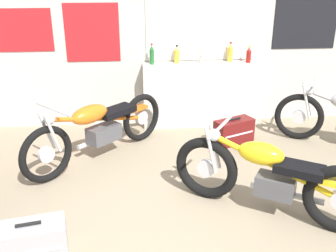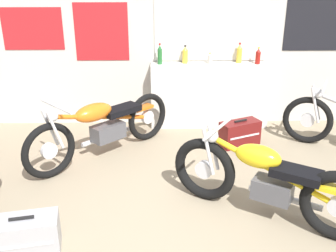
{
  "view_description": "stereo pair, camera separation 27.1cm",
  "coord_description": "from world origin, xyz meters",
  "px_view_note": "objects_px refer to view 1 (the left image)",
  "views": [
    {
      "loc": [
        -0.4,
        -2.65,
        2.34
      ],
      "look_at": [
        -0.05,
        1.3,
        0.7
      ],
      "focal_mm": 42.0,
      "sensor_mm": 36.0,
      "label": 1
    },
    {
      "loc": [
        -0.13,
        -2.66,
        2.34
      ],
      "look_at": [
        -0.05,
        1.3,
        0.7
      ],
      "focal_mm": 42.0,
      "sensor_mm": 36.0,
      "label": 2
    }
  ],
  "objects_px": {
    "bottle_rightmost": "(249,55)",
    "hard_case_silver": "(31,242)",
    "bottle_leftmost": "(152,55)",
    "bottle_right_center": "(230,53)",
    "bottle_center": "(201,58)",
    "bottle_left_center": "(177,55)",
    "motorcycle_yellow": "(269,177)",
    "hard_case_darkred": "(234,131)",
    "motorcycle_orange": "(99,128)"
  },
  "relations": [
    {
      "from": "bottle_center",
      "to": "bottle_right_center",
      "type": "bearing_deg",
      "value": 7.78
    },
    {
      "from": "bottle_left_center",
      "to": "bottle_right_center",
      "type": "bearing_deg",
      "value": 0.69
    },
    {
      "from": "bottle_center",
      "to": "bottle_rightmost",
      "type": "bearing_deg",
      "value": -1.48
    },
    {
      "from": "hard_case_darkred",
      "to": "motorcycle_orange",
      "type": "bearing_deg",
      "value": -170.55
    },
    {
      "from": "bottle_right_center",
      "to": "bottle_rightmost",
      "type": "bearing_deg",
      "value": -16.63
    },
    {
      "from": "hard_case_darkred",
      "to": "hard_case_silver",
      "type": "bearing_deg",
      "value": -136.65
    },
    {
      "from": "bottle_center",
      "to": "bottle_right_center",
      "type": "distance_m",
      "value": 0.45
    },
    {
      "from": "motorcycle_yellow",
      "to": "hard_case_silver",
      "type": "distance_m",
      "value": 2.27
    },
    {
      "from": "bottle_leftmost",
      "to": "bottle_rightmost",
      "type": "bearing_deg",
      "value": -0.71
    },
    {
      "from": "bottle_left_center",
      "to": "bottle_right_center",
      "type": "height_order",
      "value": "bottle_right_center"
    },
    {
      "from": "bottle_leftmost",
      "to": "motorcycle_orange",
      "type": "height_order",
      "value": "bottle_leftmost"
    },
    {
      "from": "bottle_right_center",
      "to": "hard_case_silver",
      "type": "bearing_deg",
      "value": -128.85
    },
    {
      "from": "bottle_right_center",
      "to": "motorcycle_yellow",
      "type": "xyz_separation_m",
      "value": [
        -0.16,
        -2.46,
        -0.7
      ]
    },
    {
      "from": "motorcycle_orange",
      "to": "hard_case_darkred",
      "type": "relative_size",
      "value": 2.76
    },
    {
      "from": "bottle_leftmost",
      "to": "hard_case_darkred",
      "type": "relative_size",
      "value": 0.5
    },
    {
      "from": "bottle_left_center",
      "to": "hard_case_darkred",
      "type": "distance_m",
      "value": 1.4
    },
    {
      "from": "bottle_rightmost",
      "to": "motorcycle_yellow",
      "type": "xyz_separation_m",
      "value": [
        -0.42,
        -2.38,
        -0.68
      ]
    },
    {
      "from": "bottle_right_center",
      "to": "bottle_center",
      "type": "bearing_deg",
      "value": -172.22
    },
    {
      "from": "bottle_leftmost",
      "to": "hard_case_darkred",
      "type": "height_order",
      "value": "bottle_leftmost"
    },
    {
      "from": "bottle_rightmost",
      "to": "motorcycle_yellow",
      "type": "relative_size",
      "value": 0.14
    },
    {
      "from": "bottle_leftmost",
      "to": "bottle_left_center",
      "type": "relative_size",
      "value": 1.14
    },
    {
      "from": "bottle_leftmost",
      "to": "bottle_rightmost",
      "type": "xyz_separation_m",
      "value": [
        1.43,
        -0.02,
        -0.03
      ]
    },
    {
      "from": "bottle_leftmost",
      "to": "bottle_left_center",
      "type": "bearing_deg",
      "value": 7.79
    },
    {
      "from": "bottle_center",
      "to": "bottle_leftmost",
      "type": "bearing_deg",
      "value": -179.98
    },
    {
      "from": "hard_case_silver",
      "to": "bottle_leftmost",
      "type": "bearing_deg",
      "value": 67.5
    },
    {
      "from": "bottle_left_center",
      "to": "bottle_center",
      "type": "bearing_deg",
      "value": -7.97
    },
    {
      "from": "bottle_center",
      "to": "hard_case_darkred",
      "type": "bearing_deg",
      "value": -62.89
    },
    {
      "from": "bottle_rightmost",
      "to": "hard_case_darkred",
      "type": "xyz_separation_m",
      "value": [
        -0.34,
        -0.7,
        -0.92
      ]
    },
    {
      "from": "bottle_leftmost",
      "to": "hard_case_silver",
      "type": "bearing_deg",
      "value": -112.5
    },
    {
      "from": "motorcycle_orange",
      "to": "motorcycle_yellow",
      "type": "height_order",
      "value": "motorcycle_orange"
    },
    {
      "from": "bottle_right_center",
      "to": "hard_case_darkred",
      "type": "distance_m",
      "value": 1.22
    },
    {
      "from": "motorcycle_yellow",
      "to": "bottle_leftmost",
      "type": "bearing_deg",
      "value": 112.96
    },
    {
      "from": "motorcycle_yellow",
      "to": "hard_case_silver",
      "type": "xyz_separation_m",
      "value": [
        -2.21,
        -0.47,
        -0.24
      ]
    },
    {
      "from": "bottle_rightmost",
      "to": "hard_case_silver",
      "type": "distance_m",
      "value": 3.98
    },
    {
      "from": "bottle_center",
      "to": "bottle_right_center",
      "type": "xyz_separation_m",
      "value": [
        0.44,
        0.06,
        0.06
      ]
    },
    {
      "from": "bottle_center",
      "to": "motorcycle_yellow",
      "type": "bearing_deg",
      "value": -83.23
    },
    {
      "from": "bottle_leftmost",
      "to": "bottle_rightmost",
      "type": "height_order",
      "value": "bottle_leftmost"
    },
    {
      "from": "bottle_rightmost",
      "to": "hard_case_silver",
      "type": "bearing_deg",
      "value": -132.6
    },
    {
      "from": "motorcycle_yellow",
      "to": "bottle_center",
      "type": "bearing_deg",
      "value": 96.77
    },
    {
      "from": "bottle_right_center",
      "to": "bottle_rightmost",
      "type": "relative_size",
      "value": 1.2
    },
    {
      "from": "bottle_leftmost",
      "to": "hard_case_silver",
      "type": "relative_size",
      "value": 0.48
    },
    {
      "from": "bottle_left_center",
      "to": "motorcycle_yellow",
      "type": "height_order",
      "value": "bottle_left_center"
    },
    {
      "from": "bottle_right_center",
      "to": "motorcycle_yellow",
      "type": "distance_m",
      "value": 2.56
    },
    {
      "from": "bottle_left_center",
      "to": "hard_case_darkred",
      "type": "relative_size",
      "value": 0.44
    },
    {
      "from": "bottle_leftmost",
      "to": "bottle_center",
      "type": "relative_size",
      "value": 1.86
    },
    {
      "from": "bottle_center",
      "to": "hard_case_silver",
      "type": "relative_size",
      "value": 0.26
    },
    {
      "from": "bottle_left_center",
      "to": "bottle_right_center",
      "type": "xyz_separation_m",
      "value": [
        0.8,
        0.01,
        0.01
      ]
    },
    {
      "from": "bottle_left_center",
      "to": "motorcycle_orange",
      "type": "bearing_deg",
      "value": -136.03
    },
    {
      "from": "bottle_right_center",
      "to": "motorcycle_orange",
      "type": "bearing_deg",
      "value": -150.53
    },
    {
      "from": "bottle_right_center",
      "to": "bottle_rightmost",
      "type": "xyz_separation_m",
      "value": [
        0.26,
        -0.08,
        -0.02
      ]
    }
  ]
}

